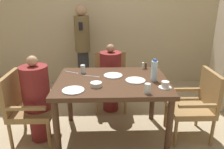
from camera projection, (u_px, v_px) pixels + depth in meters
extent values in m
plane|color=tan|center=(112.00, 136.00, 2.81)|extent=(16.00, 16.00, 0.00)
cube|color=#C6B289|center=(109.00, 13.00, 4.17)|extent=(8.00, 0.06, 2.80)
cube|color=#422819|center=(112.00, 82.00, 2.56)|extent=(1.30, 0.96, 0.05)
cylinder|color=#422819|center=(57.00, 132.00, 2.28)|extent=(0.07, 0.07, 0.73)
cylinder|color=#422819|center=(169.00, 130.00, 2.31)|extent=(0.07, 0.07, 0.73)
cylinder|color=#422819|center=(69.00, 97.00, 3.07)|extent=(0.07, 0.07, 0.73)
cylinder|color=#422819|center=(153.00, 96.00, 3.11)|extent=(0.07, 0.07, 0.73)
cube|color=olive|center=(33.00, 111.00, 2.66)|extent=(0.50, 0.50, 0.07)
cube|color=olive|center=(11.00, 92.00, 2.56)|extent=(0.05, 0.50, 0.44)
cube|color=olive|center=(37.00, 91.00, 2.82)|extent=(0.45, 0.04, 0.04)
cube|color=olive|center=(25.00, 108.00, 2.39)|extent=(0.45, 0.04, 0.04)
cylinder|color=olive|center=(57.00, 116.00, 2.94)|extent=(0.04, 0.04, 0.35)
cylinder|color=olive|center=(49.00, 136.00, 2.53)|extent=(0.04, 0.04, 0.35)
cylinder|color=olive|center=(24.00, 117.00, 2.93)|extent=(0.04, 0.04, 0.35)
cylinder|color=olive|center=(11.00, 137.00, 2.51)|extent=(0.04, 0.04, 0.35)
cylinder|color=maroon|center=(40.00, 123.00, 2.72)|extent=(0.24, 0.24, 0.42)
cylinder|color=maroon|center=(36.00, 88.00, 2.56)|extent=(0.32, 0.32, 0.53)
sphere|color=tan|center=(32.00, 61.00, 2.45)|extent=(0.12, 0.12, 0.12)
cube|color=olive|center=(111.00, 85.00, 3.43)|extent=(0.50, 0.50, 0.07)
cube|color=olive|center=(110.00, 65.00, 3.56)|extent=(0.50, 0.05, 0.44)
cube|color=olive|center=(125.00, 76.00, 3.38)|extent=(0.04, 0.45, 0.04)
cube|color=olive|center=(96.00, 76.00, 3.37)|extent=(0.04, 0.45, 0.04)
cylinder|color=olive|center=(125.00, 103.00, 3.30)|extent=(0.04, 0.04, 0.35)
cylinder|color=olive|center=(96.00, 104.00, 3.29)|extent=(0.04, 0.04, 0.35)
cylinder|color=olive|center=(123.00, 92.00, 3.71)|extent=(0.04, 0.04, 0.35)
cylinder|color=olive|center=(97.00, 92.00, 3.70)|extent=(0.04, 0.04, 0.35)
cylinder|color=maroon|center=(111.00, 97.00, 3.43)|extent=(0.24, 0.24, 0.42)
cylinder|color=maroon|center=(111.00, 69.00, 3.28)|extent=(0.32, 0.32, 0.51)
sphere|color=#997051|center=(111.00, 48.00, 3.17)|extent=(0.12, 0.12, 0.12)
cube|color=olive|center=(189.00, 108.00, 2.71)|extent=(0.50, 0.50, 0.07)
cube|color=olive|center=(210.00, 89.00, 2.63)|extent=(0.05, 0.50, 0.44)
cube|color=olive|center=(198.00, 106.00, 2.44)|extent=(0.45, 0.04, 0.04)
cube|color=olive|center=(184.00, 90.00, 2.88)|extent=(0.45, 0.04, 0.04)
cylinder|color=olive|center=(175.00, 134.00, 2.57)|extent=(0.04, 0.04, 0.35)
cylinder|color=olive|center=(166.00, 115.00, 2.98)|extent=(0.04, 0.04, 0.35)
cylinder|color=olive|center=(212.00, 133.00, 2.58)|extent=(0.04, 0.04, 0.35)
cylinder|color=olive|center=(197.00, 114.00, 3.00)|extent=(0.04, 0.04, 0.35)
cylinder|color=#2D2D33|center=(84.00, 70.00, 4.18)|extent=(0.21, 0.21, 0.75)
cylinder|color=brown|center=(82.00, 34.00, 3.95)|extent=(0.27, 0.27, 0.64)
sphere|color=tan|center=(81.00, 10.00, 3.81)|extent=(0.21, 0.21, 0.21)
cube|color=black|center=(81.00, 26.00, 3.74)|extent=(0.07, 0.01, 0.14)
cylinder|color=white|center=(113.00, 75.00, 2.68)|extent=(0.23, 0.23, 0.01)
cylinder|color=white|center=(135.00, 80.00, 2.52)|extent=(0.23, 0.23, 0.01)
cylinder|color=white|center=(73.00, 90.00, 2.25)|extent=(0.23, 0.23, 0.01)
cylinder|color=white|center=(165.00, 87.00, 2.33)|extent=(0.14, 0.14, 0.01)
cylinder|color=white|center=(165.00, 84.00, 2.32)|extent=(0.08, 0.08, 0.06)
cylinder|color=white|center=(96.00, 84.00, 2.36)|extent=(0.13, 0.13, 0.05)
cylinder|color=silver|center=(154.00, 71.00, 2.49)|extent=(0.07, 0.07, 0.23)
cylinder|color=#3359B2|center=(155.00, 60.00, 2.45)|extent=(0.04, 0.04, 0.03)
cylinder|color=silver|center=(83.00, 69.00, 2.78)|extent=(0.06, 0.06, 0.10)
cylinder|color=silver|center=(147.00, 88.00, 2.18)|extent=(0.06, 0.06, 0.10)
cylinder|color=white|center=(143.00, 66.00, 2.93)|extent=(0.03, 0.03, 0.09)
cylinder|color=#4C3D2D|center=(146.00, 66.00, 2.93)|extent=(0.03, 0.03, 0.08)
cube|color=silver|center=(71.00, 72.00, 2.81)|extent=(0.17, 0.10, 0.00)
cube|color=silver|center=(77.00, 73.00, 2.77)|extent=(0.04, 0.04, 0.00)
cube|color=silver|center=(90.00, 76.00, 2.67)|extent=(0.18, 0.07, 0.00)
cube|color=silver|center=(97.00, 77.00, 2.65)|extent=(0.06, 0.03, 0.00)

